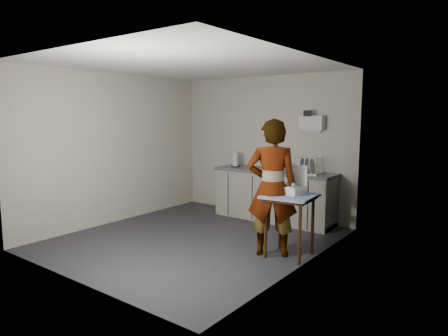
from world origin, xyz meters
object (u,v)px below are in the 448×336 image
Objects in this scene: soap_bottle at (269,162)px; dark_bottle at (265,162)px; kitchen_counter at (274,197)px; side_table at (290,203)px; paper_towel at (235,160)px; soda_can at (273,166)px; dish_rack at (308,169)px; standing_man at (272,188)px; bakery_box at (293,187)px.

dark_bottle is (-0.14, 0.10, -0.02)m from soap_bottle.
side_table is at bearing -53.58° from kitchen_counter.
paper_towel is (-0.78, 0.09, -0.01)m from soap_bottle.
paper_towel is at bearing 137.51° from side_table.
soap_bottle is 0.14m from soda_can.
soap_bottle reaches higher than dish_rack.
standing_man is at bearing -56.13° from dark_bottle.
dish_rack is (0.70, 0.10, -0.08)m from soap_bottle.
dish_rack is at bearing 101.58° from side_table.
kitchen_counter is at bearing -8.02° from soda_can.
paper_towel is at bearing -69.94° from standing_man.
dark_bottle is (-1.07, 1.59, 0.12)m from standing_man.
kitchen_counter is 1.03m from paper_towel.
soap_bottle is 0.78× the size of bakery_box.
dish_rack is (-0.23, 1.58, 0.06)m from standing_man.
dish_rack is 1.46m from bakery_box.
soda_can is at bearing 121.60° from side_table.
standing_man is at bearing -57.94° from soap_bottle.
side_table is 2.81× the size of soap_bottle.
soap_bottle reaches higher than dark_bottle.
soda_can is (-1.11, 1.49, 0.25)m from side_table.
side_table is 2.45m from paper_towel.
paper_towel is at bearing 173.64° from soap_bottle.
bakery_box is (1.14, -1.30, -0.14)m from soap_bottle.
soap_bottle is 0.79m from paper_towel.
dark_bottle is at bearing 179.45° from dish_rack.
soda_can is 0.52× the size of dark_bottle.
side_table is at bearing -50.36° from soap_bottle.
soda_can is (-0.90, 1.59, 0.06)m from standing_man.
soap_bottle is 1.74m from bakery_box.
side_table is (1.10, -1.49, 0.30)m from kitchen_counter.
dark_bottle is 0.67× the size of bakery_box.
paper_towel is at bearing 151.57° from bakery_box.
standing_man is 1.92m from dark_bottle.
bakery_box is (0.44, -1.39, -0.06)m from dish_rack.
soap_bottle is at bearing 124.52° from side_table.
soda_can is (0.03, 0.11, -0.08)m from soap_bottle.
standing_man is 1.83m from soda_can.
kitchen_counter is 0.64m from dark_bottle.
standing_man reaches higher than kitchen_counter.
side_table is at bearing -73.30° from dish_rack.
dish_rack is (0.66, -0.01, 0.55)m from kitchen_counter.
dark_bottle reaches higher than side_table.
soap_bottle reaches higher than paper_towel.
paper_towel reaches higher than kitchen_counter.
dark_bottle is (-1.28, 1.49, 0.31)m from side_table.
standing_man reaches higher than soda_can.
dish_rack reaches higher than dark_bottle.
soap_bottle is at bearing -114.94° from kitchen_counter.
dish_rack is at bearing 7.69° from soap_bottle.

